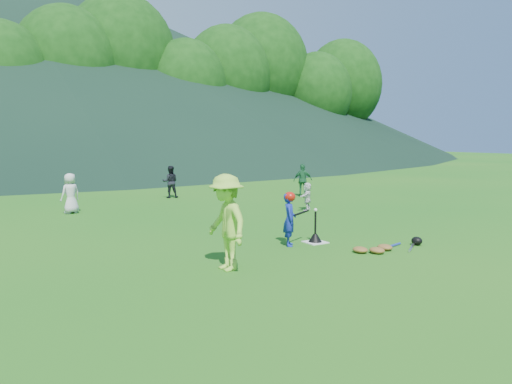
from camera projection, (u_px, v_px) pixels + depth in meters
ground at (315, 243)px, 11.10m from camera, size 120.00×120.00×0.00m
home_plate at (315, 242)px, 11.10m from camera, size 0.45×0.45×0.02m
baseball at (316, 210)px, 11.02m from camera, size 0.08×0.08×0.08m
batter_child at (290, 219)px, 10.73m from camera, size 0.46×0.50×1.15m
adult_coach at (226, 222)px, 8.75m from camera, size 0.64×1.10×1.71m
fielder_a at (70, 193)px, 15.27m from camera, size 0.71×0.58×1.24m
fielder_b at (170, 182)px, 19.18m from camera, size 0.73×0.65×1.24m
fielder_c at (303, 180)px, 19.62m from camera, size 0.82×0.57×1.28m
fielder_d at (307, 196)px, 15.93m from camera, size 0.82×0.72×0.90m
batting_tee at (315, 237)px, 11.09m from camera, size 0.30×0.30×0.68m
batter_gear at (291, 198)px, 10.69m from camera, size 0.71×0.32×0.51m
equipment_pile at (385, 247)px, 10.35m from camera, size 1.80×0.71×0.19m
outfield_fence at (63, 160)px, 34.67m from camera, size 70.07×0.08×1.33m
tree_line at (47, 61)px, 38.87m from camera, size 70.04×11.40×14.82m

